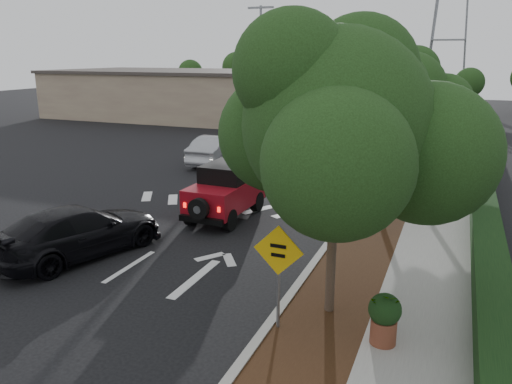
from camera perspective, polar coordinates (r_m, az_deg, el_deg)
The scene contains 19 objects.
ground at distance 13.98m, azimuth -14.23°, elevation -8.25°, with size 120.00×120.00×0.00m, color black.
curb at distance 23.09m, azimuth 13.46°, elevation 1.40°, with size 0.20×70.00×0.15m, color #9E9B93.
planting_strip at distance 22.97m, azimuth 15.92°, elevation 1.12°, with size 1.80×70.00×0.12m, color black.
sidewalk at distance 22.87m, azimuth 20.64°, elevation 0.65°, with size 2.00×70.00×0.12m, color gray.
hedge at distance 22.81m, azimuth 24.22°, elevation 1.12°, with size 0.80×70.00×0.80m, color black.
commercial_building at distance 46.86m, azimuth -8.69°, elevation 10.96°, with size 22.00×12.00×4.00m, color gray.
transmission_tower at distance 58.50m, azimuth 20.47°, elevation 9.07°, with size 7.00×4.00×28.00m, color slate, non-canonical shape.
street_tree_near at distance 11.38m, azimuth 8.32°, elevation -13.67°, with size 3.80×3.80×5.92m, color black, non-canonical shape.
street_tree_mid at distance 17.73m, azimuth 13.83°, elevation -3.12°, with size 3.20×3.20×5.32m, color black, non-canonical shape.
street_tree_far at distance 23.95m, azimuth 16.19°, elevation 1.52°, with size 3.40×3.40×5.62m, color black, non-canonical shape.
light_pole_a at distance 39.32m, azimuth 0.51°, elevation 7.38°, with size 2.00×0.22×9.00m, color slate, non-canonical shape.
light_pole_b at distance 50.88m, azimuth 4.49°, elevation 9.16°, with size 2.00×0.22×9.00m, color slate, non-canonical shape.
red_jeep at distance 17.36m, azimuth -3.26°, elevation 0.21°, with size 1.72×3.71×1.88m.
silver_suv_ahead at distance 24.83m, azimuth 8.29°, elevation 4.43°, with size 2.78×6.03×1.68m, color #A0A4A8.
black_suv_oncoming at distance 14.92m, azimuth -19.57°, elevation -4.23°, with size 1.99×4.91×1.42m, color black.
silver_sedan_oncoming at distance 26.09m, azimuth -4.31°, elevation 4.88°, with size 1.58×4.54×1.49m, color #A0A2A7.
parked_suv at distance 40.39m, azimuth -3.30°, elevation 8.64°, with size 1.78×4.43×1.51m, color #B5B8BD.
speed_hump_sign at distance 9.94m, azimuth 2.58°, elevation -8.14°, with size 1.04×0.09×2.21m.
terracotta_planter at distance 10.06m, azimuth 14.48°, elevation -13.34°, with size 0.63×0.63×1.10m.
Camera 1 is at (7.81, -10.21, 5.50)m, focal length 35.00 mm.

